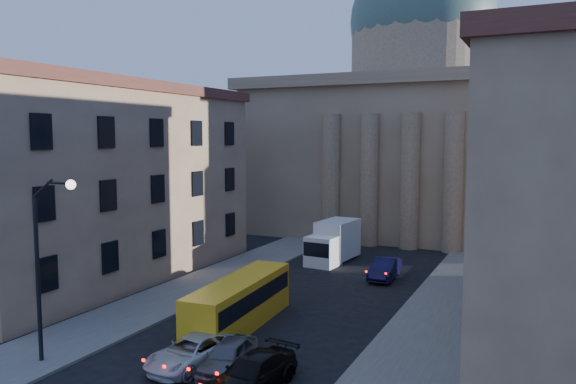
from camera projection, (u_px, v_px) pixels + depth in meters
sidewalk_left at (158, 303)px, 36.07m from camera, size 5.00×60.00×0.15m
sidewalk_right at (424, 344)px, 28.90m from camera, size 5.00×60.00×0.15m
church at (419, 127)px, 65.11m from camera, size 68.02×28.76×36.60m
building_left at (98, 180)px, 42.54m from camera, size 11.60×26.60×14.70m
street_lamp at (45, 255)px, 25.90m from camera, size 2.62×0.44×8.83m
car_left_mid at (192, 352)px, 26.21m from camera, size 2.95×5.22×1.38m
car_right_mid at (252, 374)px, 23.73m from camera, size 2.67×5.22×1.45m
car_right_far at (228, 356)px, 25.65m from camera, size 2.13×4.38×1.44m
car_right_distant at (385, 269)px, 42.38m from camera, size 1.82×4.78×1.56m
city_bus at (240, 301)px, 31.61m from camera, size 2.86×9.81×2.73m
box_truck at (333, 243)px, 48.23m from camera, size 3.02×6.50×3.47m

